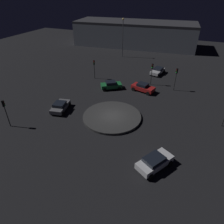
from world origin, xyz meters
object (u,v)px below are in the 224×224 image
Objects in this scene: car_grey at (60,106)px; traffic_light_west at (152,70)px; traffic_light_southwest at (94,66)px; streetlamp_west at (123,33)px; car_red at (143,87)px; traffic_light_northwest at (176,75)px; store_building at (135,34)px; car_silver at (158,71)px; car_white at (155,162)px; traffic_light_southeast at (5,108)px; car_green at (111,85)px.

car_grey is 0.99× the size of traffic_light_west.
streetlamp_west is at bearing 143.16° from traffic_light_southwest.
traffic_light_west is (-3.41, 0.66, 2.24)m from car_red.
traffic_light_northwest is 22.94m from streetlamp_west.
traffic_light_northwest reaches higher than traffic_light_southwest.
store_building reaches higher than traffic_light_northwest.
store_building is (-29.32, -16.72, 0.62)m from traffic_light_northwest.
streetlamp_west is (-8.88, -11.61, 5.49)m from car_silver.
traffic_light_southeast reaches higher than car_white.
car_grey is 15.40m from car_red.
car_green is 0.11× the size of store_building.
traffic_light_southeast is at bearing -14.67° from traffic_light_northwest.
traffic_light_southwest is (-19.78, 3.27, -0.11)m from traffic_light_southeast.
car_green is 33.76m from store_building.
traffic_light_west is at bearing 37.10° from streetlamp_west.
car_grey is 13.70m from traffic_light_southwest.
traffic_light_southeast is at bearing 81.28° from store_building.
store_building reaches higher than car_grey.
traffic_light_west is 0.11× the size of store_building.
traffic_light_southeast is 36.69m from streetlamp_west.
car_green is at bearing 14.02° from streetlamp_west.
car_grey is 7.76m from traffic_light_southeast.
traffic_light_southeast is (16.50, -8.39, 2.16)m from car_green.
store_building is at bearing 124.07° from car_red.
car_grey is at bearing 1.16° from streetlamp_west.
store_building reaches higher than traffic_light_west.
traffic_light_southwest is 16.95m from streetlamp_west.
streetlamp_west reaches higher than traffic_light_southwest.
streetlamp_west is 0.26× the size of store_building.
streetlamp_west is at bearing -10.27° from car_grey.
car_green reaches higher than car_grey.
traffic_light_northwest is (-20.09, -0.68, 2.26)m from car_white.
car_red is 22.89m from traffic_light_southeast.
car_green is 8.35m from traffic_light_west.
car_white is 1.06× the size of traffic_light_west.
car_red is at bearing 30.21° from streetlamp_west.
traffic_light_southeast is 0.96× the size of traffic_light_west.
traffic_light_northwest is at bearing 15.08° from traffic_light_southeast.
car_red is 1.06× the size of traffic_light_west.
traffic_light_northwest is at bearing 45.12° from streetlamp_west.
traffic_light_southeast is at bearing -5.38° from streetlamp_west.
traffic_light_northwest is at bearing 114.22° from store_building.
car_white is 0.99× the size of car_silver.
car_white is 27.73m from car_silver.
car_grey is 23.92m from car_silver.
traffic_light_southwest reaches higher than car_silver.
traffic_light_northwest is 0.44× the size of streetlamp_west.
traffic_light_west is (-4.68, 6.53, 2.27)m from car_green.
streetlamp_west is (-16.03, -16.10, 3.16)m from traffic_light_northwest.
car_green reaches higher than car_silver.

